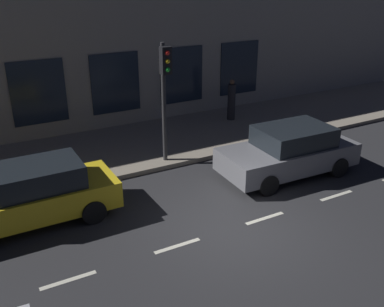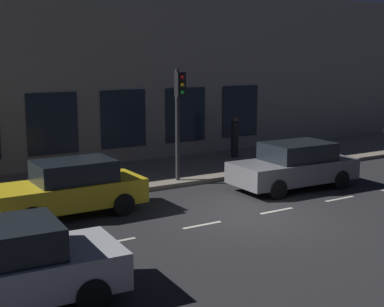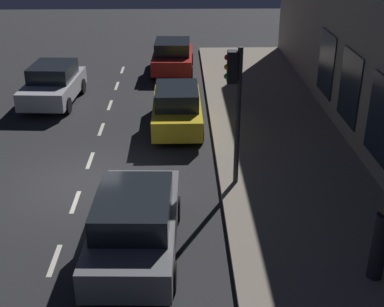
{
  "view_description": "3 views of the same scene",
  "coord_description": "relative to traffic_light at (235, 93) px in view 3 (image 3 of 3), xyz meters",
  "views": [
    {
      "loc": [
        -7.82,
        5.49,
        6.12
      ],
      "look_at": [
        1.86,
        0.18,
        1.42
      ],
      "focal_mm": 40.9,
      "sensor_mm": 36.0,
      "label": 1
    },
    {
      "loc": [
        -11.95,
        9.27,
        4.54
      ],
      "look_at": [
        2.77,
        0.23,
        1.4
      ],
      "focal_mm": 51.36,
      "sensor_mm": 36.0,
      "label": 2
    },
    {
      "loc": [
        2.9,
        -13.23,
        7.15
      ],
      "look_at": [
        3.18,
        -1.19,
        1.52
      ],
      "focal_mm": 48.28,
      "sensor_mm": 36.0,
      "label": 3
    }
  ],
  "objects": [
    {
      "name": "lane_centre_line",
      "position": [
        -4.34,
        -0.79,
        -2.81
      ],
      "size": [
        0.12,
        27.2,
        0.01
      ],
      "color": "beige",
      "rests_on": "ground"
    },
    {
      "name": "parked_car_3",
      "position": [
        -1.8,
        11.79,
        -2.03
      ],
      "size": [
        2.06,
        3.97,
        1.58
      ],
      "rotation": [
        0.0,
        0.0,
        -0.03
      ],
      "color": "red",
      "rests_on": "ground"
    },
    {
      "name": "parked_car_2",
      "position": [
        -2.5,
        -3.09,
        -2.02
      ],
      "size": [
        2.06,
        4.44,
        1.58
      ],
      "rotation": [
        0.0,
        0.0,
        -0.03
      ],
      "color": "slate",
      "rests_on": "ground"
    },
    {
      "name": "pedestrian_0",
      "position": [
        2.63,
        -4.3,
        -1.86
      ],
      "size": [
        0.33,
        0.33,
        1.72
      ],
      "rotation": [
        0.0,
        0.0,
        1.55
      ],
      "color": "#232328",
      "rests_on": "sidewalk"
    },
    {
      "name": "parked_car_1",
      "position": [
        -1.57,
        4.49,
        -2.03
      ],
      "size": [
        1.82,
        4.22,
        1.58
      ],
      "rotation": [
        0.0,
        0.0,
        0.01
      ],
      "color": "gold",
      "rests_on": "ground"
    },
    {
      "name": "ground_plane",
      "position": [
        -4.34,
        0.21,
        -2.82
      ],
      "size": [
        60.0,
        60.0,
        0.0
      ],
      "primitive_type": "plane",
      "color": "#28282B"
    },
    {
      "name": "traffic_light",
      "position": [
        0.0,
        0.0,
        0.0
      ],
      "size": [
        0.49,
        0.32,
        3.89
      ],
      "color": "#2D2D30",
      "rests_on": "sidewalk"
    },
    {
      "name": "sidewalk",
      "position": [
        1.91,
        0.21,
        -2.74
      ],
      "size": [
        4.5,
        32.0,
        0.15
      ],
      "color": "gray",
      "rests_on": "ground"
    },
    {
      "name": "parked_car_0",
      "position": [
        -6.65,
        7.44,
        -2.03
      ],
      "size": [
        2.11,
        4.13,
        1.58
      ],
      "rotation": [
        0.0,
        0.0,
        3.08
      ],
      "color": "#B7B7BC",
      "rests_on": "ground"
    }
  ]
}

